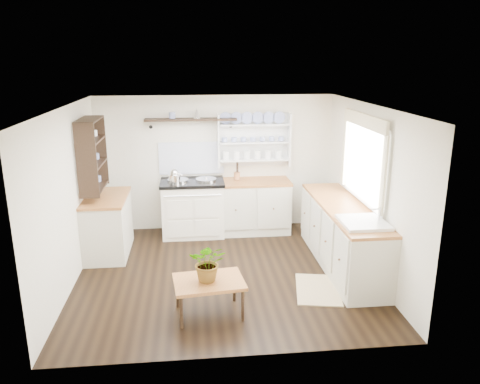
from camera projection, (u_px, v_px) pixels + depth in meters
name	position (u px, v px, depth m)	size (l,w,h in m)	color
floor	(224.00, 273.00, 6.52)	(4.00, 3.80, 0.01)	black
wall_back	(216.00, 163.00, 8.02)	(4.00, 0.02, 2.30)	beige
wall_right	(369.00, 190.00, 6.40)	(0.02, 3.80, 2.30)	beige
wall_left	(68.00, 199.00, 6.00)	(0.02, 3.80, 2.30)	beige
ceiling	(222.00, 107.00, 5.88)	(4.00, 3.80, 0.01)	white
window	(364.00, 158.00, 6.43)	(0.08, 1.55, 1.22)	white
aga_cooker	(193.00, 207.00, 7.85)	(1.05, 0.73, 0.97)	white
back_cabinets	(252.00, 206.00, 7.98)	(1.27, 0.63, 0.90)	beige
right_cabinets	(342.00, 235.00, 6.66)	(0.62, 2.43, 0.90)	beige
belfast_sink	(363.00, 231.00, 5.85)	(0.55, 0.60, 0.45)	white
left_cabinets	(108.00, 224.00, 7.08)	(0.62, 1.13, 0.90)	beige
plate_rack	(254.00, 139.00, 7.94)	(1.20, 0.22, 0.90)	white
high_shelf	(191.00, 120.00, 7.65)	(1.50, 0.29, 0.16)	black
left_shelving	(92.00, 154.00, 6.77)	(0.28, 0.80, 1.05)	black
kettle	(175.00, 177.00, 7.55)	(0.19, 0.19, 0.23)	silver
utensil_crock	(237.00, 176.00, 7.89)	(0.11, 0.11, 0.12)	#A5663C
center_table	(209.00, 284.00, 5.38)	(0.85, 0.66, 0.43)	brown
potted_plant	(208.00, 262.00, 5.31)	(0.41, 0.36, 0.46)	#3F7233
floor_rug	(318.00, 289.00, 6.05)	(0.55, 0.85, 0.02)	#968957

